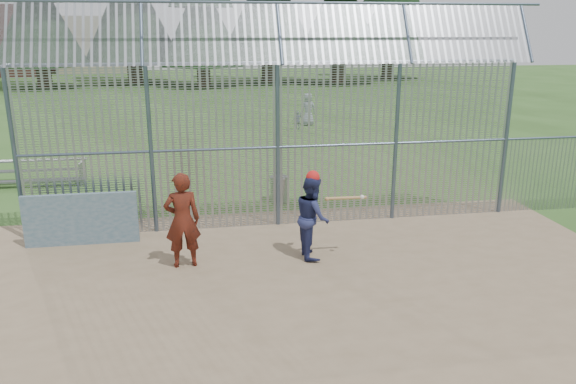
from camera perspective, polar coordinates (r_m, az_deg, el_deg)
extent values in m
plane|color=#2D511E|center=(11.00, 1.75, -9.43)|extent=(120.00, 120.00, 0.00)
cube|color=#756047|center=(10.56, 2.29, -10.54)|extent=(14.00, 10.00, 0.02)
cube|color=#38566B|center=(13.54, -20.27, -2.61)|extent=(2.50, 0.12, 1.20)
imported|color=navy|center=(11.97, 2.49, -2.53)|extent=(0.68, 0.87, 1.79)
imported|color=maroon|center=(11.63, -10.68, -2.83)|extent=(0.78, 0.56, 2.00)
imported|color=gray|center=(28.77, 2.04, 8.42)|extent=(0.86, 0.62, 1.63)
imported|color=slate|center=(27.46, 1.00, 7.27)|extent=(0.54, 0.24, 0.90)
sphere|color=red|center=(11.72, 2.54, 1.51)|extent=(0.29, 0.29, 0.29)
cylinder|color=#AA7F4C|center=(11.86, 5.98, -0.60)|extent=(0.85, 0.10, 0.07)
sphere|color=#AA7F4C|center=(11.76, 3.95, -0.71)|extent=(0.09, 0.09, 0.09)
sphere|color=white|center=(11.73, 7.55, -0.51)|extent=(0.09, 0.09, 0.09)
cylinder|color=gray|center=(15.96, -0.89, 0.22)|extent=(0.52, 0.52, 0.70)
cylinder|color=#9EA0A5|center=(15.86, -0.90, 1.50)|extent=(0.56, 0.56, 0.05)
sphere|color=#9EA0A5|center=(15.85, -0.90, 1.68)|extent=(0.10, 0.10, 0.10)
cube|color=slate|center=(19.18, -24.35, 1.04)|extent=(3.00, 0.25, 0.05)
cube|color=slate|center=(19.45, -24.19, 2.02)|extent=(3.00, 0.25, 0.05)
cube|color=slate|center=(19.73, -24.03, 2.97)|extent=(3.00, 0.25, 0.05)
cube|color=slate|center=(19.16, -20.11, 1.96)|extent=(0.06, 0.90, 0.70)
cylinder|color=#47566B|center=(14.09, -26.00, 3.29)|extent=(0.10, 0.10, 4.00)
cylinder|color=#47566B|center=(13.54, -13.74, 4.02)|extent=(0.10, 0.10, 4.00)
cylinder|color=#47566B|center=(13.64, -1.05, 4.58)|extent=(0.10, 0.10, 4.00)
cylinder|color=#47566B|center=(14.39, 10.90, 4.90)|extent=(0.10, 0.10, 4.00)
cylinder|color=#47566B|center=(15.68, 21.28, 5.01)|extent=(0.10, 0.10, 4.00)
cylinder|color=#47566B|center=(13.38, -1.09, 12.99)|extent=(12.00, 0.07, 0.07)
cylinder|color=#47566B|center=(13.64, -1.05, 4.58)|extent=(12.00, 0.06, 0.06)
cube|color=gray|center=(13.64, -1.05, 4.58)|extent=(12.00, 0.02, 4.00)
cube|color=gray|center=(12.99, -0.86, 15.76)|extent=(12.00, 0.77, 1.31)
cylinder|color=#47566B|center=(15.88, 20.91, 1.48)|extent=(0.08, 0.08, 2.00)
cylinder|color=#332319|center=(51.25, -23.60, 11.39)|extent=(1.19, 1.19, 3.06)
cylinder|color=#332319|center=(53.04, -15.35, 12.47)|extent=(1.33, 1.33, 3.42)
cylinder|color=#332319|center=(48.83, -8.59, 12.25)|extent=(1.12, 1.12, 2.88)
cylinder|color=#332319|center=(52.26, -1.92, 13.07)|extent=(1.40, 1.40, 3.60)
cylinder|color=#332319|center=(51.47, 5.19, 12.77)|extent=(1.26, 1.26, 3.24)
cylinder|color=#332319|center=(57.05, 10.14, 12.84)|extent=(1.19, 1.19, 3.06)
cube|color=#B2A58C|center=(68.47, -18.55, 14.05)|extent=(8.00, 7.00, 6.00)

